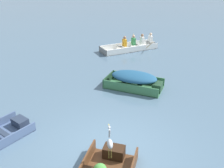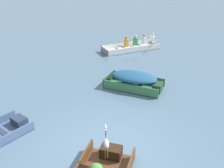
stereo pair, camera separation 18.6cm
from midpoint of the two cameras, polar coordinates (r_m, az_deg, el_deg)
ground_plane at (r=7.27m, az=-0.03°, el=-15.49°), size 80.00×80.00×0.00m
skiff_green_mid_moored at (r=10.63m, az=5.78°, el=1.08°), size 2.63×2.40×0.69m
rowboat_white_with_crew at (r=15.78m, az=5.51°, el=8.62°), size 3.72×2.26×0.92m
heron_on_dinghy at (r=6.18m, az=-0.44°, el=-13.25°), size 0.19×0.46×0.84m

